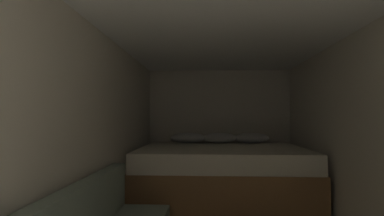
{
  "coord_description": "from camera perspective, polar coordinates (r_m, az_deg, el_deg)",
  "views": [
    {
      "loc": [
        -0.2,
        -0.33,
        1.23
      ],
      "look_at": [
        -0.36,
        2.66,
        1.33
      ],
      "focal_mm": 27.47,
      "sensor_mm": 36.0,
      "label": 1
    }
  ],
  "objects": [
    {
      "name": "wall_right",
      "position": [
        2.88,
        33.08,
        -5.65
      ],
      "size": [
        0.05,
        5.2,
        2.05
      ],
      "primitive_type": "cube",
      "color": "beige",
      "rests_on": "ground"
    },
    {
      "name": "bed",
      "position": [
        4.28,
        5.77,
        -12.81
      ],
      "size": [
        2.3,
        1.73,
        0.98
      ],
      "color": "olive",
      "rests_on": "ground"
    },
    {
      "name": "ceiling_slab",
      "position": [
        2.63,
        7.54,
        16.84
      ],
      "size": [
        2.52,
        5.2,
        0.05
      ],
      "primitive_type": "cube",
      "color": "white",
      "rests_on": "wall_left"
    },
    {
      "name": "wall_back",
      "position": [
        5.12,
        5.24,
        -4.12
      ],
      "size": [
        2.52,
        0.05,
        2.05
      ],
      "primitive_type": "cube",
      "color": "beige",
      "rests_on": "ground"
    },
    {
      "name": "wall_left",
      "position": [
        2.7,
        -19.64,
        -6.11
      ],
      "size": [
        0.05,
        5.2,
        2.05
      ],
      "primitive_type": "cube",
      "color": "beige",
      "rests_on": "ground"
    }
  ]
}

